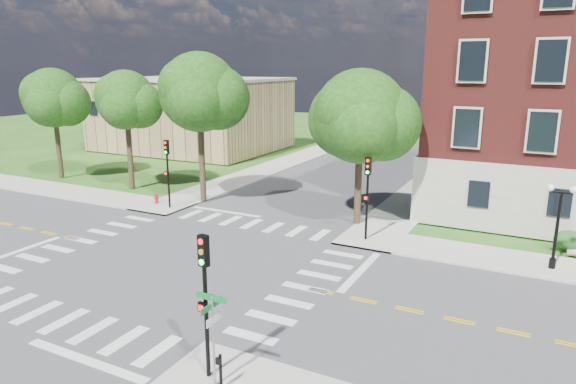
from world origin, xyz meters
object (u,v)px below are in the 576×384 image
at_px(twin_lamp_west, 558,222).
at_px(traffic_signal_nw, 167,165).
at_px(traffic_signal_se, 205,288).
at_px(push_button_post, 220,370).
at_px(fire_hydrant, 156,199).
at_px(traffic_signal_ne, 367,188).
at_px(street_sign_pole, 213,322).

bearing_deg(twin_lamp_west, traffic_signal_nw, 179.87).
bearing_deg(traffic_signal_se, push_button_post, -28.62).
bearing_deg(twin_lamp_west, fire_hydrant, 178.79).
relative_size(traffic_signal_ne, traffic_signal_nw, 1.00).
bearing_deg(traffic_signal_se, street_sign_pole, -33.54).
height_order(traffic_signal_ne, fire_hydrant, traffic_signal_ne).
bearing_deg(traffic_signal_ne, fire_hydrant, 177.82).
relative_size(push_button_post, fire_hydrant, 1.60).
bearing_deg(fire_hydrant, push_button_post, -44.10).
relative_size(street_sign_pole, push_button_post, 2.58).
xyz_separation_m(traffic_signal_ne, push_button_post, (0.62, -15.60, -2.39)).
distance_m(traffic_signal_nw, street_sign_pole, 21.58).
bearing_deg(street_sign_pole, push_button_post, -18.10).
relative_size(traffic_signal_se, push_button_post, 4.00).
relative_size(twin_lamp_west, fire_hydrant, 5.64).
bearing_deg(traffic_signal_ne, push_button_post, -87.74).
height_order(twin_lamp_west, street_sign_pole, twin_lamp_west).
bearing_deg(traffic_signal_se, twin_lamp_west, 57.25).
relative_size(traffic_signal_ne, twin_lamp_west, 1.13).
xyz_separation_m(street_sign_pole, push_button_post, (0.27, -0.09, -1.51)).
xyz_separation_m(traffic_signal_se, traffic_signal_ne, (0.16, 15.18, 0.00)).
distance_m(traffic_signal_ne, street_sign_pole, 15.54).
relative_size(traffic_signal_nw, twin_lamp_west, 1.13).
xyz_separation_m(twin_lamp_west, street_sign_pole, (-9.30, -15.58, -0.21)).
bearing_deg(traffic_signal_se, fire_hydrant, 135.30).
relative_size(traffic_signal_se, traffic_signal_nw, 1.00).
distance_m(traffic_signal_se, push_button_post, 2.55).
bearing_deg(traffic_signal_se, traffic_signal_nw, 133.15).
xyz_separation_m(street_sign_pole, fire_hydrant, (-16.46, 16.12, -1.84)).
xyz_separation_m(traffic_signal_se, push_button_post, (0.77, -0.42, -2.39)).
height_order(traffic_signal_se, traffic_signal_nw, same).
relative_size(traffic_signal_se, street_sign_pole, 1.55).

